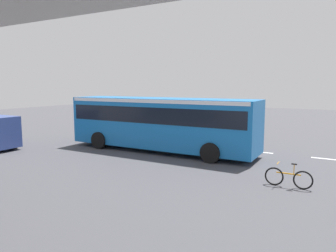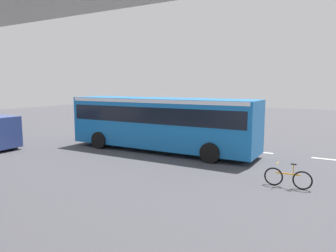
% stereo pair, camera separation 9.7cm
% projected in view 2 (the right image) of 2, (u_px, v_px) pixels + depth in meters
% --- Properties ---
extents(ground, '(80.00, 80.00, 0.00)m').
position_uv_depth(ground, '(176.00, 153.00, 18.25)').
color(ground, '#424247').
extents(city_bus, '(11.54, 2.85, 3.15)m').
position_uv_depth(city_bus, '(160.00, 120.00, 18.50)').
color(city_bus, '#196BB7').
rests_on(city_bus, ground).
extents(bicycle_orange, '(1.77, 0.44, 0.96)m').
position_uv_depth(bicycle_orange, '(288.00, 178.00, 11.99)').
color(bicycle_orange, black).
rests_on(bicycle_orange, ground).
extents(lane_dash_leftmost, '(2.00, 0.20, 0.01)m').
position_uv_depth(lane_dash_leftmost, '(332.00, 160.00, 16.53)').
color(lane_dash_leftmost, silver).
rests_on(lane_dash_leftmost, ground).
extents(lane_dash_left, '(2.00, 0.20, 0.01)m').
position_uv_depth(lane_dash_left, '(256.00, 152.00, 18.49)').
color(lane_dash_left, silver).
rests_on(lane_dash_left, ground).
extents(lane_dash_centre, '(2.00, 0.20, 0.01)m').
position_uv_depth(lane_dash_centre, '(194.00, 145.00, 20.46)').
color(lane_dash_centre, silver).
rests_on(lane_dash_centre, ground).
extents(lane_dash_right, '(2.00, 0.20, 0.01)m').
position_uv_depth(lane_dash_right, '(144.00, 140.00, 22.42)').
color(lane_dash_right, silver).
rests_on(lane_dash_right, ground).
extents(lane_dash_rightmost, '(2.00, 0.20, 0.01)m').
position_uv_depth(lane_dash_rightmost, '(101.00, 136.00, 24.39)').
color(lane_dash_rightmost, silver).
rests_on(lane_dash_rightmost, ground).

